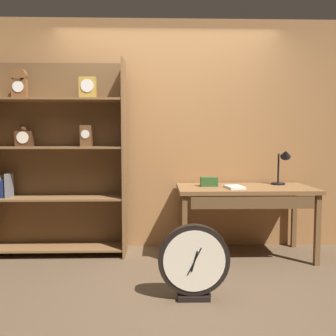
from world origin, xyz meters
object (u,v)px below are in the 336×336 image
Objects in this scene: toolbox_small at (209,182)px; workbench at (245,194)px; bookshelf at (55,159)px; round_clock_large at (194,262)px; desk_lamp at (283,163)px; open_repair_manual at (234,187)px.

workbench is at bearing -11.89° from toolbox_small.
round_clock_large is (1.39, -1.18, -0.73)m from bookshelf.
bookshelf reaches higher than workbench.
toolbox_small reaches higher than round_clock_large.
desk_lamp reaches higher than round_clock_large.
open_repair_manual reaches higher than workbench.
toolbox_small is at bearing 76.21° from round_clock_large.
open_repair_manual is 1.14m from round_clock_large.
desk_lamp is at bearing 15.03° from open_repair_manual.
round_clock_large is at bearing -40.30° from bookshelf.
desk_lamp is 0.69m from open_repair_manual.
open_repair_manual is 0.37× the size of round_clock_large.
toolbox_small is 0.30× the size of round_clock_large.
bookshelf reaches higher than toolbox_small.
bookshelf is 1.93m from open_repair_manual.
desk_lamp is 0.85m from toolbox_small.
workbench is 1.25m from round_clock_large.
bookshelf is at bearing 175.42° from workbench.
toolbox_small is 1.23m from round_clock_large.
desk_lamp is 1.88× the size of open_repair_manual.
workbench reaches higher than round_clock_large.
bookshelf reaches higher than desk_lamp.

